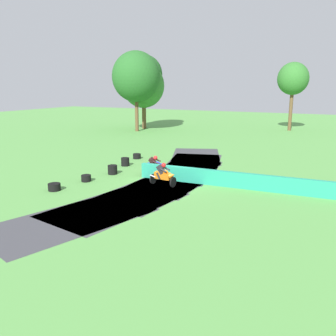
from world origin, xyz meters
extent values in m
plane|color=#569947|center=(0.00, 0.00, 0.00)|extent=(120.00, 120.00, 0.00)
cube|color=#3D3D42|center=(-1.06, -7.97, 0.00)|extent=(5.76, 7.97, 0.01)
cube|color=#3D3D42|center=(-0.42, -5.36, 0.00)|extent=(5.09, 7.74, 0.01)
cube|color=#3D3D42|center=(-0.07, -2.69, 0.00)|extent=(4.36, 7.42, 0.01)
cube|color=#3D3D42|center=(-0.02, 0.00, 0.00)|extent=(4.10, 7.30, 0.01)
cube|color=#3D3D42|center=(-0.27, 2.68, 0.00)|extent=(4.85, 7.65, 0.01)
cube|color=#3D3D42|center=(-0.81, 5.31, 0.00)|extent=(5.55, 7.90, 0.01)
cube|color=#3D3D42|center=(-1.65, 7.87, 0.00)|extent=(6.17, 8.06, 0.01)
cube|color=#239375|center=(4.76, 0.18, 0.45)|extent=(13.67, 0.81, 0.90)
cylinder|color=black|center=(0.71, -1.39, 0.30)|extent=(0.16, 0.67, 0.67)
cylinder|color=black|center=(-0.68, -1.23, 0.30)|extent=(0.16, 0.67, 0.67)
cube|color=orange|center=(0.01, -1.34, 0.60)|extent=(1.03, 0.43, 0.43)
ellipsoid|color=orange|center=(0.18, -1.39, 0.85)|extent=(0.47, 0.35, 0.27)
cone|color=orange|center=(0.68, -1.43, 0.71)|extent=(0.43, 0.38, 0.44)
cylinder|color=#B2B2B7|center=(-0.60, -1.39, 0.50)|extent=(0.42, 0.14, 0.17)
cube|color=#28282D|center=(-0.08, -1.38, 0.97)|extent=(0.53, 0.35, 0.60)
sphere|color=red|center=(0.14, -1.44, 1.25)|extent=(0.26, 0.26, 0.26)
cylinder|color=#28282D|center=(0.22, -1.24, 1.02)|extent=(0.43, 0.13, 0.24)
cylinder|color=#28282D|center=(0.18, -1.59, 0.98)|extent=(0.43, 0.13, 0.24)
cylinder|color=#28282D|center=(-0.15, -1.15, 0.64)|extent=(0.28, 0.15, 0.42)
cylinder|color=#28282D|center=(-0.19, -1.50, 0.59)|extent=(0.28, 0.15, 0.42)
cylinder|color=black|center=(-0.92, 0.83, 0.29)|extent=(0.21, 0.76, 0.75)
cylinder|color=black|center=(-2.30, 0.60, 0.29)|extent=(0.21, 0.76, 0.75)
cube|color=#1E38B2|center=(-1.59, 0.62, 0.57)|extent=(1.05, 0.55, 0.47)
ellipsoid|color=#1E38B2|center=(-1.40, 0.58, 0.82)|extent=(0.49, 0.41, 0.31)
cone|color=#1E38B2|center=(-0.92, 0.70, 0.69)|extent=(0.43, 0.42, 0.48)
cylinder|color=#B2B2B7|center=(-2.17, 0.44, 0.46)|extent=(0.42, 0.19, 0.18)
cube|color=#331919|center=(-1.65, 0.50, 0.94)|extent=(0.52, 0.47, 0.63)
sphere|color=red|center=(-1.42, 0.45, 1.20)|extent=(0.26, 0.26, 0.26)
cylinder|color=#331919|center=(-1.40, 0.70, 1.02)|extent=(0.43, 0.21, 0.24)
cylinder|color=#331919|center=(-1.35, 0.37, 0.91)|extent=(0.43, 0.21, 0.24)
cylinder|color=#331919|center=(-1.80, 0.76, 0.65)|extent=(0.27, 0.24, 0.42)
cylinder|color=#331919|center=(-1.74, 0.42, 0.54)|extent=(0.27, 0.24, 0.42)
cylinder|color=black|center=(-4.91, -4.92, 0.10)|extent=(0.68, 0.68, 0.20)
cylinder|color=black|center=(-4.91, -4.92, 0.30)|extent=(0.68, 0.68, 0.20)
cylinder|color=black|center=(-4.58, -2.59, 0.10)|extent=(0.59, 0.59, 0.20)
cylinder|color=black|center=(-4.58, -2.59, 0.30)|extent=(0.59, 0.59, 0.20)
cylinder|color=black|center=(-4.21, -0.35, 0.10)|extent=(0.62, 0.62, 0.20)
cylinder|color=black|center=(-4.21, -0.35, 0.30)|extent=(0.62, 0.62, 0.20)
cylinder|color=black|center=(-4.21, -0.35, 0.50)|extent=(0.62, 0.62, 0.20)
cylinder|color=black|center=(-4.84, 2.13, 0.10)|extent=(0.59, 0.59, 0.20)
cylinder|color=black|center=(-4.84, 2.13, 0.30)|extent=(0.59, 0.59, 0.20)
cylinder|color=black|center=(-4.84, 2.13, 0.50)|extent=(0.59, 0.59, 0.20)
cylinder|color=black|center=(-5.46, 4.76, 0.10)|extent=(0.62, 0.62, 0.20)
cylinder|color=black|center=(-5.46, 4.76, 0.30)|extent=(0.62, 0.62, 0.20)
cylinder|color=brown|center=(-15.53, 23.32, 2.53)|extent=(0.44, 0.44, 5.05)
ellipsoid|color=#1E511E|center=(-15.53, 23.32, 7.13)|extent=(4.90, 4.90, 5.15)
cylinder|color=brown|center=(-15.26, 22.63, 1.66)|extent=(0.44, 0.44, 3.33)
ellipsoid|color=#33752D|center=(-15.26, 22.63, 5.69)|extent=(5.55, 5.55, 5.83)
cylinder|color=brown|center=(-14.69, 19.94, 2.12)|extent=(0.44, 0.44, 4.24)
ellipsoid|color=#235B23|center=(-14.69, 19.94, 6.77)|extent=(5.94, 5.94, 6.23)
cylinder|color=brown|center=(2.63, 29.39, 2.45)|extent=(0.44, 0.44, 4.90)
ellipsoid|color=#2D6B28|center=(2.63, 29.39, 6.55)|extent=(3.87, 3.87, 4.06)
camera|label=1|loc=(9.30, -19.24, 5.70)|focal=38.38mm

